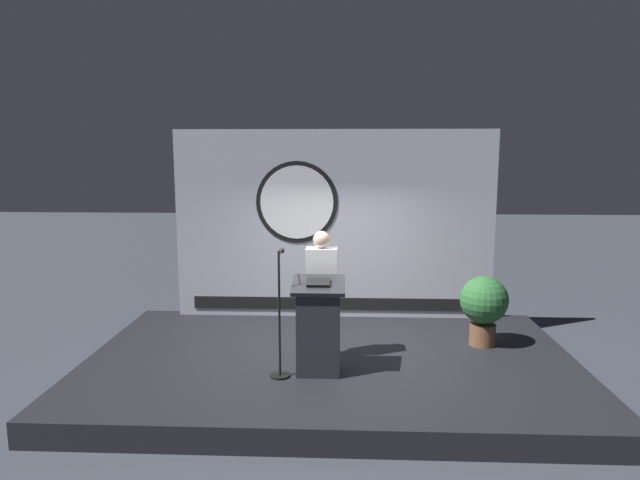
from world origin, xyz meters
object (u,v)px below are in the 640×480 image
(speaker_person, at_px, (322,294))
(podium, at_px, (319,327))
(microphone_stand, at_px, (280,332))
(potted_plant, at_px, (484,304))

(speaker_person, bearing_deg, podium, -91.95)
(speaker_person, height_order, microphone_stand, speaker_person)
(speaker_person, height_order, potted_plant, speaker_person)
(speaker_person, relative_size, potted_plant, 1.72)
(podium, height_order, speaker_person, speaker_person)
(potted_plant, bearing_deg, speaker_person, -164.54)
(podium, height_order, potted_plant, podium)
(speaker_person, xyz_separation_m, microphone_stand, (-0.47, -0.59, -0.33))
(speaker_person, bearing_deg, microphone_stand, -128.96)
(podium, distance_m, potted_plant, 2.50)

